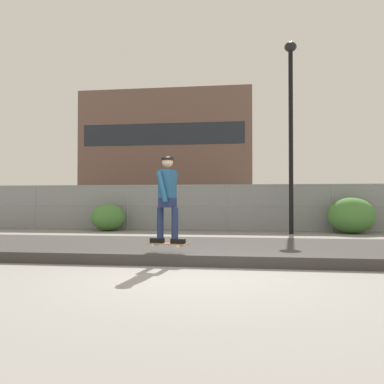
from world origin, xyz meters
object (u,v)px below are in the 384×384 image
(parked_car_near, at_px, (119,208))
(shrub_center, at_px, (351,216))
(skater, at_px, (168,194))
(street_lamp, at_px, (291,115))
(skateboard, at_px, (167,244))
(shrub_left, at_px, (108,218))

(parked_car_near, xyz_separation_m, shrub_center, (9.85, -3.08, -0.18))
(skater, height_order, street_lamp, street_lamp)
(shrub_center, bearing_deg, skater, -122.98)
(skateboard, distance_m, parked_car_near, 12.08)
(street_lamp, xyz_separation_m, parked_car_near, (-7.64, 3.62, -3.49))
(skateboard, relative_size, parked_car_near, 0.18)
(street_lamp, relative_size, shrub_center, 4.10)
(skater, height_order, shrub_left, skater)
(skateboard, relative_size, skater, 0.49)
(parked_car_near, xyz_separation_m, shrub_left, (0.55, -3.04, -0.31))
(skater, distance_m, shrub_center, 9.66)
(parked_car_near, bearing_deg, street_lamp, -25.36)
(shrub_left, bearing_deg, shrub_center, -0.25)
(skater, xyz_separation_m, parked_car_near, (-4.61, 11.16, -0.51))
(skateboard, xyz_separation_m, shrub_center, (5.24, 8.08, 0.26))
(skater, bearing_deg, street_lamp, 68.06)
(skateboard, relative_size, street_lamp, 0.12)
(shrub_center, bearing_deg, parked_car_near, 162.64)
(street_lamp, height_order, shrub_left, street_lamp)
(street_lamp, distance_m, shrub_left, 8.07)
(skater, relative_size, shrub_left, 1.21)
(street_lamp, bearing_deg, shrub_left, 175.30)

